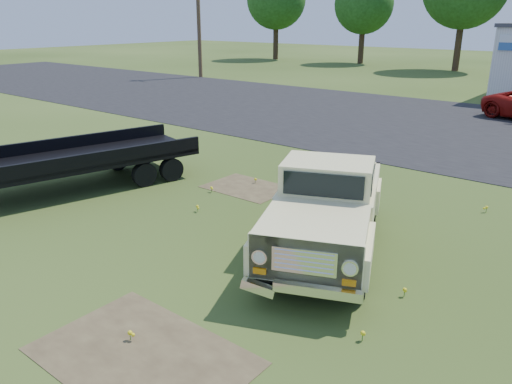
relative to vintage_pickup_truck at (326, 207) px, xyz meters
The scene contains 8 objects.
ground 2.44m from the vintage_pickup_truck, 139.84° to the right, with size 140.00×140.00×0.00m, color #2C4014.
asphalt_lot 13.69m from the vintage_pickup_truck, 97.25° to the left, with size 90.00×14.00×0.02m, color black.
dirt_patch_a 4.56m from the vintage_pickup_truck, 92.86° to the right, with size 3.00×2.00×0.01m, color #473B26.
dirt_patch_b 4.35m from the vintage_pickup_truck, 151.20° to the left, with size 2.20×1.60×0.01m, color #473B26.
utility_pole_west 31.60m from the vintage_pickup_truck, 139.10° to the left, with size 1.60×0.30×9.00m.
treeline_b 44.44m from the vintage_pickup_truck, 116.51° to the left, with size 5.76×5.76×8.57m.
vintage_pickup_truck is the anchor object (origin of this frame).
flatbed_trailer 7.40m from the vintage_pickup_truck, behind, with size 2.30×6.89×1.88m, color black, non-canonical shape.
Camera 1 is at (6.33, -6.53, 4.44)m, focal length 35.00 mm.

